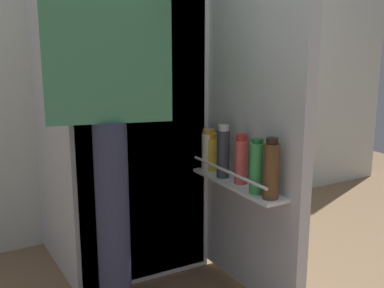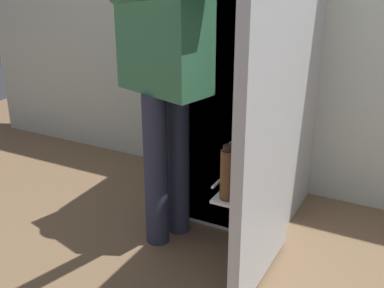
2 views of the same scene
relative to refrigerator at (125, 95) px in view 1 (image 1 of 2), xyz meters
name	(u,v)px [view 1 (image 1 of 2)]	position (x,y,z in m)	size (l,w,h in m)	color
refrigerator	(125,95)	(0.00, 0.00, 0.00)	(0.69, 1.27, 1.64)	silver
person	(109,74)	(-0.24, -0.44, 0.15)	(0.55, 0.80, 1.61)	#2D334C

